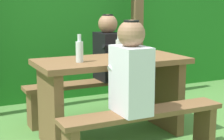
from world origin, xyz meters
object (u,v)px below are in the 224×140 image
at_px(bench_near, 144,125).
at_px(person_white_shirt, 131,71).
at_px(picnic_table, 112,85).
at_px(drinking_glass, 135,52).
at_px(person_black_coat, 108,50).
at_px(bottle_left, 119,47).
at_px(bench_far, 89,92).
at_px(bottle_right, 80,51).

height_order(bench_near, person_white_shirt, person_white_shirt).
relative_size(picnic_table, drinking_glass, 14.79).
xyz_separation_m(picnic_table, person_black_coat, (0.23, 0.58, 0.24)).
bearing_deg(drinking_glass, person_black_coat, 89.27).
bearing_deg(bench_near, picnic_table, 90.00).
height_order(person_white_shirt, drinking_glass, person_white_shirt).
relative_size(person_white_shirt, bottle_left, 3.11).
xyz_separation_m(picnic_table, person_white_shirt, (-0.12, -0.58, 0.24)).
bearing_deg(bench_far, bottle_left, -75.30).
xyz_separation_m(bench_far, bottle_left, (0.13, -0.48, 0.55)).
xyz_separation_m(drinking_glass, bottle_right, (-0.57, -0.02, 0.05)).
height_order(bench_near, bottle_left, bottle_left).
bearing_deg(bottle_left, bottle_right, -160.11).
height_order(bench_far, person_white_shirt, person_white_shirt).
relative_size(person_white_shirt, person_black_coat, 1.00).
distance_m(bench_near, person_black_coat, 1.28).
bearing_deg(bench_far, picnic_table, -90.00).
relative_size(bottle_left, bottle_right, 0.95).
bearing_deg(person_black_coat, bottle_left, -102.84).
xyz_separation_m(picnic_table, drinking_glass, (0.23, -0.03, 0.29)).
xyz_separation_m(bench_near, bottle_left, (0.13, 0.70, 0.55)).
xyz_separation_m(person_white_shirt, person_black_coat, (0.36, 1.17, 0.00)).
height_order(bench_near, person_black_coat, person_black_coat).
height_order(picnic_table, person_black_coat, person_black_coat).
bearing_deg(person_white_shirt, bottle_right, 112.41).
bearing_deg(person_black_coat, bottle_right, -131.73).
bearing_deg(bench_near, drinking_glass, 67.79).
bearing_deg(picnic_table, bench_far, 90.00).
xyz_separation_m(bench_near, drinking_glass, (0.23, 0.55, 0.50)).
height_order(drinking_glass, bottle_right, bottle_right).
distance_m(person_black_coat, drinking_glass, 0.62).
bearing_deg(drinking_glass, picnic_table, 171.25).
height_order(bench_far, bottle_left, bottle_left).
height_order(person_white_shirt, bottle_left, person_white_shirt).
bearing_deg(bench_far, bench_near, -90.00).
bearing_deg(bottle_left, picnic_table, -138.90).
distance_m(picnic_table, bottle_left, 0.38).
height_order(person_white_shirt, person_black_coat, same).
relative_size(person_white_shirt, bottle_right, 2.97).
bearing_deg(bottle_right, picnic_table, 9.84).
relative_size(picnic_table, bench_near, 1.00).
bearing_deg(bottle_right, person_black_coat, 48.27).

